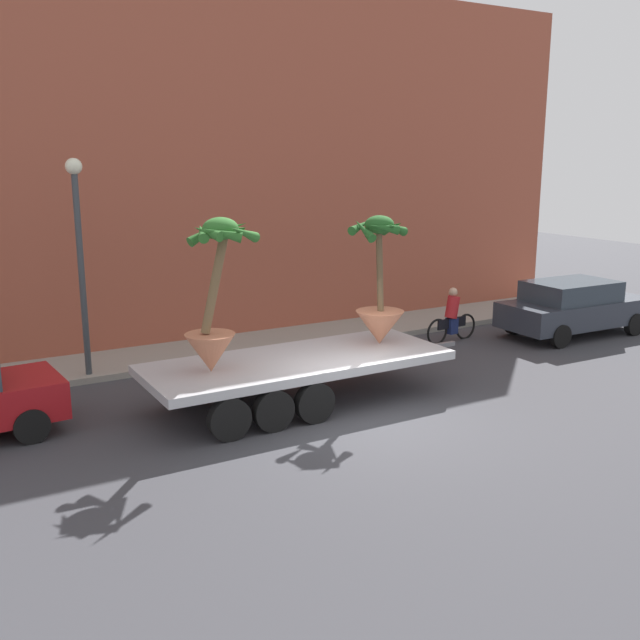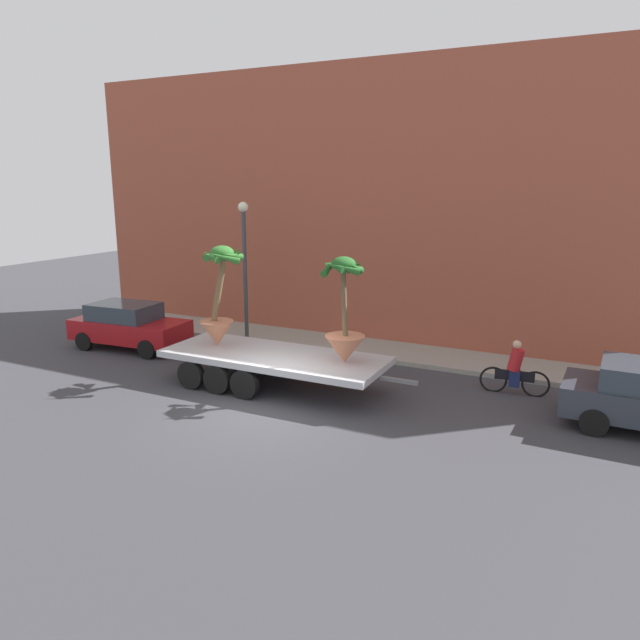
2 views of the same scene
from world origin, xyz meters
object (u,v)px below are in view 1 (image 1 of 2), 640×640
at_px(flatbed_trailer, 287,369).
at_px(potted_palm_rear, 379,298).
at_px(parked_car, 574,307).
at_px(potted_palm_middle, 215,306).
at_px(cyclist, 452,318).
at_px(street_lamp, 79,239).

distance_m(flatbed_trailer, potted_palm_rear, 2.64).
height_order(flatbed_trailer, parked_car, parked_car).
relative_size(potted_palm_rear, potted_palm_middle, 0.96).
distance_m(potted_palm_rear, cyclist, 4.84).
bearing_deg(potted_palm_middle, flatbed_trailer, 1.16).
height_order(cyclist, parked_car, parked_car).
bearing_deg(parked_car, street_lamp, 169.05).
bearing_deg(potted_palm_rear, flatbed_trailer, -177.24).
height_order(potted_palm_rear, cyclist, potted_palm_rear).
bearing_deg(cyclist, parked_car, -18.62).
xyz_separation_m(potted_palm_rear, street_lamp, (-5.49, 3.66, 1.23)).
bearing_deg(street_lamp, flatbed_trailer, -50.09).
distance_m(cyclist, street_lamp, 9.96).
height_order(potted_palm_rear, street_lamp, street_lamp).
distance_m(flatbed_trailer, potted_palm_middle, 2.13).
height_order(cyclist, street_lamp, street_lamp).
height_order(parked_car, street_lamp, street_lamp).
relative_size(potted_palm_middle, street_lamp, 0.61).
relative_size(cyclist, street_lamp, 0.38).
distance_m(potted_palm_rear, potted_palm_middle, 3.88).
relative_size(flatbed_trailer, cyclist, 3.98).
relative_size(flatbed_trailer, potted_palm_middle, 2.49).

